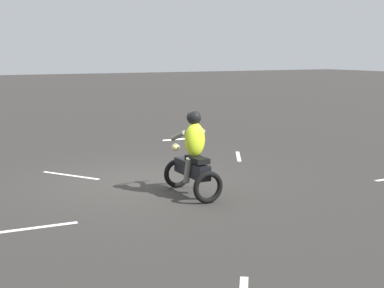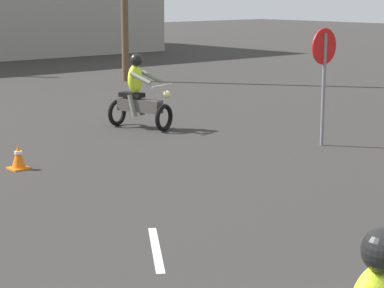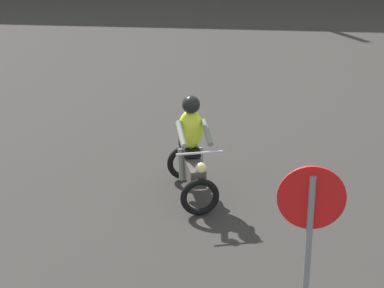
{
  "view_description": "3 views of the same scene",
  "coord_description": "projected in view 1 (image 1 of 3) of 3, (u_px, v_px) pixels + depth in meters",
  "views": [
    {
      "loc": [
        4.25,
        10.31,
        2.71
      ],
      "look_at": [
        -0.48,
        1.48,
        1.0
      ],
      "focal_mm": 50.0,
      "sensor_mm": 36.0,
      "label": 1
    },
    {
      "loc": [
        -3.98,
        -0.76,
        2.96
      ],
      "look_at": [
        2.74,
        6.9,
        0.9
      ],
      "focal_mm": 70.0,
      "sensor_mm": 36.0,
      "label": 2
    },
    {
      "loc": [
        6.94,
        1.64,
        5.32
      ],
      "look_at": [
        5.95,
        12.33,
        0.9
      ],
      "focal_mm": 70.0,
      "sensor_mm": 36.0,
      "label": 3
    }
  ],
  "objects": [
    {
      "name": "lane_stripe_sw",
      "position": [
        238.0,
        156.0,
        14.17
      ],
      "size": [
        0.78,
        1.23,
        0.01
      ],
      "primitive_type": "cube",
      "rotation": [
        0.0,
        0.0,
        5.75
      ],
      "color": "silver",
      "rests_on": "ground"
    },
    {
      "name": "lane_stripe_e",
      "position": [
        6.0,
        231.0,
        8.2
      ],
      "size": [
        2.19,
        0.24,
        0.01
      ],
      "primitive_type": "cube",
      "rotation": [
        0.0,
        0.0,
        1.51
      ],
      "color": "silver",
      "rests_on": "ground"
    },
    {
      "name": "ground_plane",
      "position": [
        139.0,
        182.0,
        11.39
      ],
      "size": [
        120.0,
        120.0,
        0.0
      ],
      "primitive_type": "plane",
      "color": "#2D2B28"
    },
    {
      "name": "lane_stripe_se",
      "position": [
        70.0,
        175.0,
        11.96
      ],
      "size": [
        0.96,
        1.38,
        0.01
      ],
      "primitive_type": "cube",
      "rotation": [
        0.0,
        0.0,
        6.87
      ],
      "color": "silver",
      "rests_on": "ground"
    },
    {
      "name": "motorcycle_rider_foreground",
      "position": [
        193.0,
        158.0,
        10.17
      ],
      "size": [
        0.7,
        1.52,
        1.66
      ],
      "rotation": [
        0.0,
        0.0,
        3.12
      ],
      "color": "black",
      "rests_on": "ground"
    }
  ]
}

